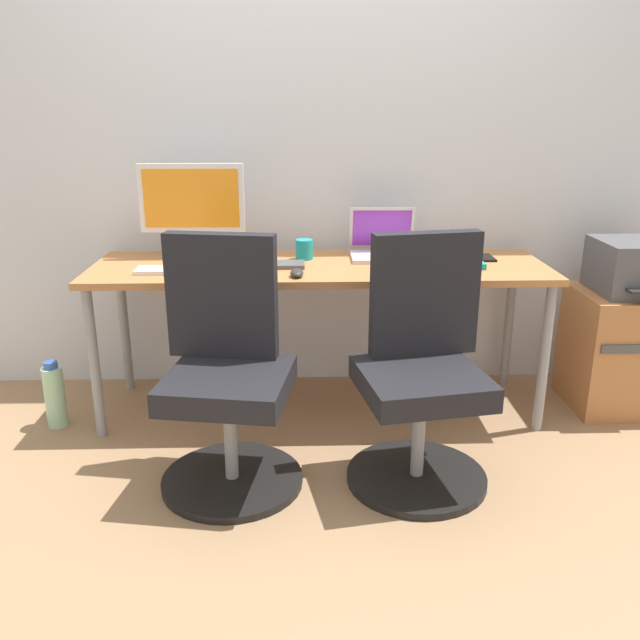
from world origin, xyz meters
The scene contains 18 objects.
ground_plane centered at (0.00, 0.00, 0.00)m, with size 5.28×5.28×0.00m, color #9E7A56.
back_wall centered at (0.00, 0.39, 1.30)m, with size 4.40×0.04×2.60m, color silver.
desk centered at (0.00, 0.00, 0.65)m, with size 2.04×0.61×0.70m.
office_chair_left centered at (-0.37, -0.60, 0.42)m, with size 0.54×0.54×0.94m.
office_chair_right centered at (0.37, -0.60, 0.42)m, with size 0.54×0.54×0.94m.
side_cabinet centered at (1.46, -0.01, 0.28)m, with size 0.50×0.44×0.57m.
printer centered at (1.46, -0.01, 0.68)m, with size 0.38×0.40×0.24m.
water_bottle_on_floor centered at (-1.19, -0.16, 0.15)m, with size 0.09×0.09×0.31m.
desktop_monitor centered at (-0.58, 0.16, 0.95)m, with size 0.48×0.18×0.43m.
open_laptop centered at (0.30, 0.16, 0.76)m, with size 0.31×0.28×0.22m.
keyboard_by_monitor centered at (-0.62, -0.12, 0.71)m, with size 0.34×0.12×0.02m, color silver.
keyboard_by_laptop centered at (-0.24, -0.04, 0.71)m, with size 0.34×0.12×0.02m, color #515156.
mouse_by_monitor centered at (0.30, -0.11, 0.72)m, with size 0.06×0.10×0.03m, color #2D2D2D.
mouse_by_laptop centered at (-0.10, -0.22, 0.72)m, with size 0.06×0.10×0.03m, color #2D2D2D.
coffee_mug centered at (-0.07, 0.11, 0.75)m, with size 0.08×0.08×0.09m, color teal.
pen_cup centered at (0.43, -0.13, 0.76)m, with size 0.07×0.07×0.10m, color slate.
phone_near_monitor centered at (0.78, 0.09, 0.71)m, with size 0.07×0.14×0.01m, color black.
notebook centered at (0.62, -0.05, 0.72)m, with size 0.21×0.15×0.03m, color teal.
Camera 1 is at (-0.08, -2.90, 1.40)m, focal length 37.17 mm.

